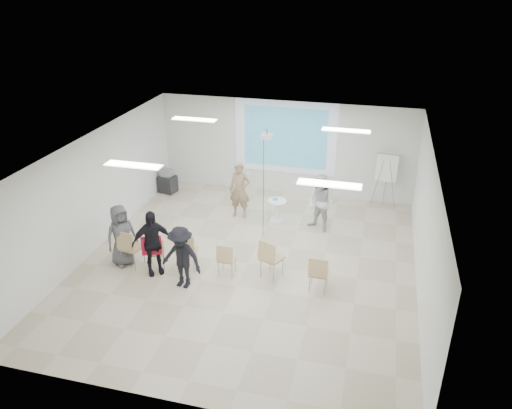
% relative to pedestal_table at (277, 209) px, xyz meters
% --- Properties ---
extents(floor, '(8.00, 9.00, 0.10)m').
position_rel_pedestal_table_xyz_m(floor, '(-0.21, -2.43, -0.42)').
color(floor, beige).
rests_on(floor, ground).
extents(ceiling, '(8.00, 9.00, 0.10)m').
position_rel_pedestal_table_xyz_m(ceiling, '(-0.21, -2.43, 2.68)').
color(ceiling, white).
rests_on(ceiling, wall_back).
extents(wall_back, '(8.00, 0.10, 3.00)m').
position_rel_pedestal_table_xyz_m(wall_back, '(-0.21, 2.12, 1.13)').
color(wall_back, silver).
rests_on(wall_back, floor).
extents(wall_left, '(0.10, 9.00, 3.00)m').
position_rel_pedestal_table_xyz_m(wall_left, '(-4.26, -2.43, 1.13)').
color(wall_left, silver).
rests_on(wall_left, floor).
extents(wall_right, '(0.10, 9.00, 3.00)m').
position_rel_pedestal_table_xyz_m(wall_right, '(3.84, -2.43, 1.13)').
color(wall_right, silver).
rests_on(wall_right, floor).
extents(projection_halo, '(3.20, 0.01, 2.30)m').
position_rel_pedestal_table_xyz_m(projection_halo, '(-0.21, 2.05, 1.48)').
color(projection_halo, silver).
rests_on(projection_halo, wall_back).
extents(projection_image, '(2.60, 0.01, 1.90)m').
position_rel_pedestal_table_xyz_m(projection_image, '(-0.21, 2.04, 1.48)').
color(projection_image, teal).
rests_on(projection_image, wall_back).
extents(pedestal_table, '(0.57, 0.57, 0.67)m').
position_rel_pedestal_table_xyz_m(pedestal_table, '(0.00, 0.00, 0.00)').
color(pedestal_table, white).
rests_on(pedestal_table, floor).
extents(player_left, '(0.70, 0.48, 1.90)m').
position_rel_pedestal_table_xyz_m(player_left, '(-1.11, 0.03, 0.58)').
color(player_left, '#9D7E60').
rests_on(player_left, floor).
extents(player_right, '(1.10, 1.03, 1.81)m').
position_rel_pedestal_table_xyz_m(player_right, '(1.26, -0.22, 0.53)').
color(player_right, silver).
rests_on(player_right, floor).
extents(controller_left, '(0.04, 0.11, 0.04)m').
position_rel_pedestal_table_xyz_m(controller_left, '(-0.93, 0.28, 0.88)').
color(controller_left, silver).
rests_on(controller_left, player_left).
extents(controller_right, '(0.10, 0.13, 0.04)m').
position_rel_pedestal_table_xyz_m(controller_right, '(1.08, 0.03, 0.85)').
color(controller_right, white).
rests_on(controller_right, player_right).
extents(chair_far_left, '(0.54, 0.57, 1.00)m').
position_rel_pedestal_table_xyz_m(chair_far_left, '(-2.93, -3.27, 0.22)').
color(chair_far_left, tan).
rests_on(chair_far_left, floor).
extents(chair_left_mid, '(0.52, 0.54, 0.83)m').
position_rel_pedestal_table_xyz_m(chair_left_mid, '(-2.28, -3.19, 0.12)').
color(chair_left_mid, tan).
rests_on(chair_left_mid, floor).
extents(chair_left_inner, '(0.52, 0.55, 0.98)m').
position_rel_pedestal_table_xyz_m(chair_left_inner, '(-1.54, -3.08, 0.21)').
color(chair_left_inner, tan).
rests_on(chair_left_inner, floor).
extents(chair_center, '(0.40, 0.43, 0.85)m').
position_rel_pedestal_table_xyz_m(chair_center, '(-0.56, -3.06, 0.13)').
color(chair_center, tan).
rests_on(chair_center, floor).
extents(chair_right_inner, '(0.62, 0.64, 0.99)m').
position_rel_pedestal_table_xyz_m(chair_right_inner, '(0.45, -2.90, 0.21)').
color(chair_right_inner, tan).
rests_on(chair_right_inner, floor).
extents(chair_right_far, '(0.43, 0.47, 0.91)m').
position_rel_pedestal_table_xyz_m(chair_right_far, '(1.62, -3.19, 0.17)').
color(chair_right_far, tan).
rests_on(chair_right_far, floor).
extents(red_jacket, '(0.47, 0.28, 0.45)m').
position_rel_pedestal_table_xyz_m(red_jacket, '(-2.30, -3.34, 0.35)').
color(red_jacket, '#B21531').
rests_on(red_jacket, chair_left_mid).
extents(laptop, '(0.39, 0.31, 0.03)m').
position_rel_pedestal_table_xyz_m(laptop, '(-1.55, -2.98, 0.15)').
color(laptop, black).
rests_on(laptop, chair_left_inner).
extents(audience_left, '(1.26, 1.17, 1.87)m').
position_rel_pedestal_table_xyz_m(audience_left, '(-2.27, -3.36, 0.56)').
color(audience_left, black).
rests_on(audience_left, floor).
extents(audience_mid, '(1.19, 0.78, 1.71)m').
position_rel_pedestal_table_xyz_m(audience_mid, '(-1.40, -3.71, 0.49)').
color(audience_mid, black).
rests_on(audience_mid, floor).
extents(audience_outer, '(0.96, 1.02, 1.75)m').
position_rel_pedestal_table_xyz_m(audience_outer, '(-3.17, -3.16, 0.51)').
color(audience_outer, '#555459').
rests_on(audience_outer, floor).
extents(flipchart_easel, '(0.74, 0.56, 1.71)m').
position_rel_pedestal_table_xyz_m(flipchart_easel, '(2.93, 1.76, 0.89)').
color(flipchart_easel, gray).
rests_on(flipchart_easel, floor).
extents(av_cart, '(0.61, 0.53, 0.79)m').
position_rel_pedestal_table_xyz_m(av_cart, '(-3.86, 1.12, -0.01)').
color(av_cart, black).
rests_on(av_cart, floor).
extents(ceiling_projector, '(0.30, 0.25, 3.00)m').
position_rel_pedestal_table_xyz_m(ceiling_projector, '(-0.11, -0.94, 2.32)').
color(ceiling_projector, white).
rests_on(ceiling_projector, ceiling).
extents(fluor_panel_nw, '(1.20, 0.30, 0.02)m').
position_rel_pedestal_table_xyz_m(fluor_panel_nw, '(-2.21, -0.43, 2.60)').
color(fluor_panel_nw, white).
rests_on(fluor_panel_nw, ceiling).
extents(fluor_panel_ne, '(1.20, 0.30, 0.02)m').
position_rel_pedestal_table_xyz_m(fluor_panel_ne, '(1.79, -0.43, 2.60)').
color(fluor_panel_ne, white).
rests_on(fluor_panel_ne, ceiling).
extents(fluor_panel_sw, '(1.20, 0.30, 0.02)m').
position_rel_pedestal_table_xyz_m(fluor_panel_sw, '(-2.21, -3.93, 2.60)').
color(fluor_panel_sw, white).
rests_on(fluor_panel_sw, ceiling).
extents(fluor_panel_se, '(1.20, 0.30, 0.02)m').
position_rel_pedestal_table_xyz_m(fluor_panel_se, '(1.79, -3.93, 2.60)').
color(fluor_panel_se, white).
rests_on(fluor_panel_se, ceiling).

